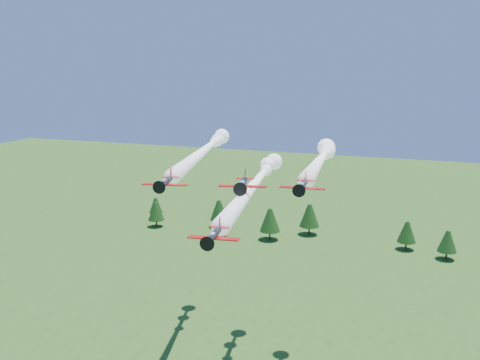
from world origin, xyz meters
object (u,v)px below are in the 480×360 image
(plane_right, at_px, (321,159))
(plane_lead, at_px, (257,181))
(plane_left, at_px, (206,149))
(plane_slot, at_px, (243,184))

(plane_right, bearing_deg, plane_lead, -166.80)
(plane_left, relative_size, plane_slot, 6.60)
(plane_left, distance_m, plane_slot, 27.67)
(plane_lead, distance_m, plane_left, 17.67)
(plane_right, bearing_deg, plane_left, 162.56)
(plane_lead, bearing_deg, plane_right, 9.45)
(plane_lead, height_order, plane_slot, plane_slot)
(plane_lead, bearing_deg, plane_left, 138.24)
(plane_left, bearing_deg, plane_lead, -45.86)
(plane_lead, distance_m, plane_right, 12.64)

